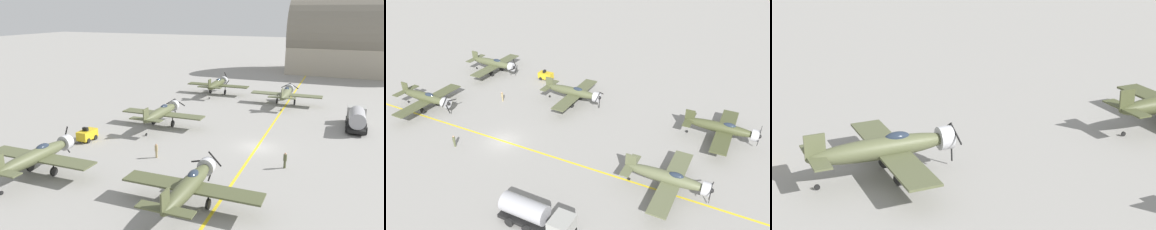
# 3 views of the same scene
# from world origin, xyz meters

# --- Properties ---
(airplane_mid_left) EXTENTS (12.00, 9.98, 3.65)m
(airplane_mid_left) POSITION_xyz_m (-14.30, 3.32, 2.01)
(airplane_mid_left) COLOR #525739
(airplane_mid_left) RESTS_ON ground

